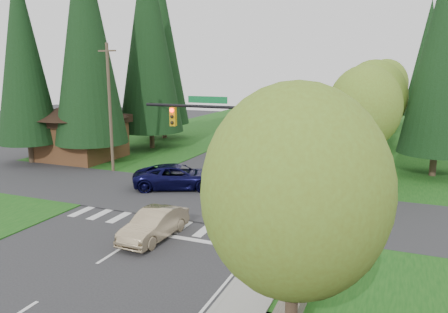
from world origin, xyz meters
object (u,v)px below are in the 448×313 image
Objects in this scene: parked_car_a at (313,167)px; parked_car_d at (338,128)px; parked_car_b at (330,148)px; parked_car_c at (337,142)px; sedan_champagne at (154,224)px; parked_car_e at (347,120)px; suv_navy at (178,177)px.

parked_car_a is 23.05m from parked_car_d.
parked_car_c is at bearing 91.52° from parked_car_b.
parked_car_b is (4.80, 23.34, 0.07)m from sedan_champagne.
sedan_champagne is 48.19m from parked_car_e.
parked_car_e is at bearing 87.70° from parked_car_d.
parked_car_a is 0.85× the size of parked_car_b.
parked_car_b reaches higher than parked_car_e.
parked_car_d is at bearing -36.55° from suv_navy.
parked_car_d is (3.40, 38.11, 0.01)m from sedan_champagne.
sedan_champagne is 0.95× the size of parked_car_a.
suv_navy is 1.11× the size of parked_car_b.
parked_car_b is at bearing -86.89° from parked_car_d.
parked_car_a reaches higher than parked_car_e.
sedan_champagne is 15.85m from parked_car_a.
parked_car_c is (0.00, 12.67, -0.07)m from parked_car_a.
suv_navy is 1.31× the size of parked_car_a.
suv_navy is 30.48m from parked_car_d.
parked_car_c is (4.80, 27.78, -0.01)m from sedan_champagne.
parked_car_d is 9.96m from parked_car_e.
parked_car_e is (3.40, 48.07, -0.06)m from sedan_champagne.
sedan_champagne is at bearing -100.11° from parked_car_b.
parked_car_c is 20.34m from parked_car_e.
suv_navy is (-3.17, 8.35, 0.12)m from sedan_champagne.
parked_car_a reaches higher than sedan_champagne.
parked_car_c is 1.00× the size of parked_car_d.
parked_car_e is (-1.40, 24.74, -0.13)m from parked_car_b.
parked_car_b is 1.26× the size of parked_car_c.
sedan_champagne is 1.01× the size of parked_car_c.
parked_car_d is (6.57, 29.76, -0.11)m from suv_navy.
sedan_champagne is at bearing -106.68° from parked_car_c.
suv_navy is 1.33× the size of parked_car_e.
parked_car_a reaches higher than parked_car_d.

